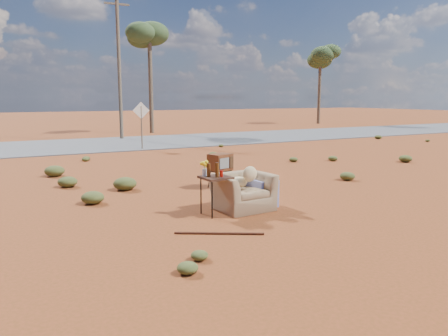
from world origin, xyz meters
name	(u,v)px	position (x,y,z in m)	size (l,w,h in m)	color
ground	(247,213)	(0.00, 0.00, 0.00)	(140.00, 140.00, 0.00)	maroon
highway	(96,144)	(0.00, 15.00, 0.02)	(140.00, 7.00, 0.04)	#565659
armchair	(246,187)	(0.18, 0.35, 0.49)	(1.44, 0.99, 1.04)	#886B4A
tv_unit	(220,163)	(0.73, 2.61, 0.68)	(0.67, 0.60, 0.91)	black
side_table	(213,175)	(-0.66, 0.25, 0.83)	(0.60, 0.60, 1.12)	#3C2215
rusty_bar	(219,233)	(-1.17, -0.99, 0.02)	(0.04, 0.04, 1.59)	#492013
road_sign	(141,117)	(1.50, 12.00, 1.50)	(0.78, 0.06, 2.19)	brown
eucalyptus_center	(149,35)	(5.00, 21.00, 6.43)	(3.20, 3.20, 7.60)	brown
eucalyptus_right	(320,57)	(22.00, 24.00, 5.94)	(3.20, 3.20, 7.10)	brown
utility_pole_center	(119,66)	(2.00, 17.50, 4.15)	(1.40, 0.20, 8.00)	brown
scrub_patch	(144,177)	(-0.82, 4.41, 0.14)	(17.49, 8.07, 0.33)	#454D21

